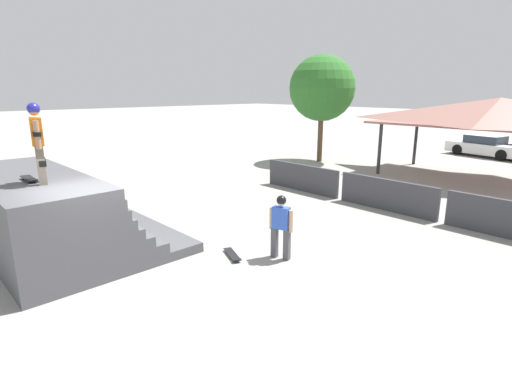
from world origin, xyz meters
TOP-DOWN VIEW (x-y plane):
  - ground_plane at (0.00, 0.00)m, footprint 160.00×160.00m
  - quarter_pipe_ramp at (-2.61, -0.40)m, footprint 5.74×4.03m
  - skater_on_deck at (-1.45, -0.72)m, footprint 0.74×0.33m
  - skateboard_on_deck at (-1.86, -0.89)m, footprint 0.81×0.23m
  - bystander_walking at (1.83, 3.34)m, footprint 0.61×0.31m
  - skateboard_on_ground at (1.00, 2.55)m, footprint 0.87×0.51m
  - barrier_fence at (1.54, 8.76)m, footprint 10.80×0.12m
  - pavilion_shelter at (2.49, 15.83)m, footprint 10.12×4.31m
  - tree_beside_pavilion at (-5.87, 14.66)m, footprint 3.53×3.53m
  - parked_car_white at (-0.07, 23.27)m, footprint 4.52×2.42m

SIDE VIEW (x-z plane):
  - ground_plane at x=0.00m, z-range 0.00..0.00m
  - skateboard_on_ground at x=1.00m, z-range 0.01..0.10m
  - barrier_fence at x=1.54m, z-range 0.00..1.05m
  - parked_car_white at x=-0.07m, z-range -0.04..1.24m
  - quarter_pipe_ramp at x=-2.61m, z-range -0.11..1.82m
  - bystander_walking at x=1.83m, z-range 0.13..1.68m
  - skateboard_on_deck at x=-1.86m, z-range 1.95..2.03m
  - skater_on_deck at x=-1.45m, z-range 2.06..3.77m
  - pavilion_shelter at x=2.49m, z-range 1.18..4.77m
  - tree_beside_pavilion at x=-5.87m, z-range 1.10..6.86m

